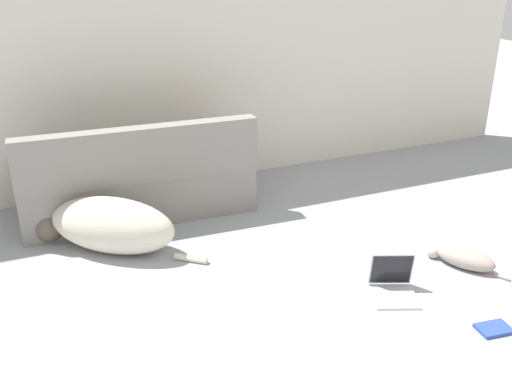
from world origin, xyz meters
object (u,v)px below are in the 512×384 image
at_px(couch, 138,183).
at_px(dog, 108,225).
at_px(cat, 463,258).
at_px(laptop_open, 393,281).
at_px(book_blue, 494,329).

xyz_separation_m(couch, dog, (-0.36, -0.59, -0.06)).
xyz_separation_m(couch, cat, (1.90, -1.84, -0.19)).
height_order(couch, cat, couch).
bearing_deg(dog, couch, -81.68).
bearing_deg(laptop_open, book_blue, -39.83).
bearing_deg(couch, laptop_open, 125.52).
height_order(dog, book_blue, dog).
relative_size(cat, book_blue, 2.54).
height_order(couch, book_blue, couch).
xyz_separation_m(dog, book_blue, (1.90, -1.90, -0.19)).
height_order(dog, cat, dog).
bearing_deg(couch, dog, 61.48).
bearing_deg(cat, book_blue, 122.26).
xyz_separation_m(cat, book_blue, (-0.35, -0.66, -0.06)).
bearing_deg(couch, book_blue, 124.32).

